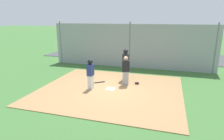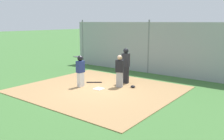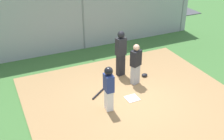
# 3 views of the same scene
# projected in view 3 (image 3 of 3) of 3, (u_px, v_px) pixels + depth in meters

# --- Properties ---
(ground_plane) EXTENTS (140.00, 140.00, 0.00)m
(ground_plane) POSITION_uv_depth(u_px,v_px,m) (132.00, 99.00, 9.99)
(ground_plane) COLOR #3D6B33
(dirt_infield) EXTENTS (7.20, 6.40, 0.03)m
(dirt_infield) POSITION_uv_depth(u_px,v_px,m) (132.00, 99.00, 9.98)
(dirt_infield) COLOR #9E774C
(dirt_infield) RESTS_ON ground_plane
(home_plate) EXTENTS (0.45, 0.45, 0.02)m
(home_plate) POSITION_uv_depth(u_px,v_px,m) (132.00, 98.00, 9.97)
(home_plate) COLOR white
(home_plate) RESTS_ON dirt_infield
(catcher) EXTENTS (0.45, 0.38, 1.60)m
(catcher) POSITION_uv_depth(u_px,v_px,m) (136.00, 64.00, 10.51)
(catcher) COLOR #9E9EA3
(catcher) RESTS_ON dirt_infield
(umpire) EXTENTS (0.43, 0.33, 1.86)m
(umpire) POSITION_uv_depth(u_px,v_px,m) (121.00, 52.00, 11.03)
(umpire) COLOR black
(umpire) RESTS_ON dirt_infield
(runner) EXTENTS (0.28, 0.40, 1.57)m
(runner) POSITION_uv_depth(u_px,v_px,m) (109.00, 86.00, 9.01)
(runner) COLOR silver
(runner) RESTS_ON dirt_infield
(baseball_bat) EXTENTS (0.68, 0.54, 0.06)m
(baseball_bat) POSITION_uv_depth(u_px,v_px,m) (99.00, 93.00, 10.21)
(baseball_bat) COLOR black
(baseball_bat) RESTS_ON dirt_infield
(catcher_mask) EXTENTS (0.24, 0.20, 0.12)m
(catcher_mask) POSITION_uv_depth(u_px,v_px,m) (145.00, 75.00, 11.33)
(catcher_mask) COLOR black
(catcher_mask) RESTS_ON dirt_infield
(backstop_fence) EXTENTS (12.00, 0.10, 3.35)m
(backstop_fence) POSITION_uv_depth(u_px,v_px,m) (83.00, 16.00, 13.12)
(backstop_fence) COLOR #93999E
(backstop_fence) RESTS_ON ground_plane
(parking_lot) EXTENTS (18.00, 5.20, 0.04)m
(parking_lot) POSITION_uv_depth(u_px,v_px,m) (59.00, 20.00, 17.60)
(parking_lot) COLOR #424247
(parking_lot) RESTS_ON ground_plane
(parked_car_blue) EXTENTS (4.40, 2.33, 1.28)m
(parked_car_blue) POSITION_uv_depth(u_px,v_px,m) (61.00, 14.00, 16.80)
(parked_car_blue) COLOR #28428C
(parked_car_blue) RESTS_ON parking_lot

